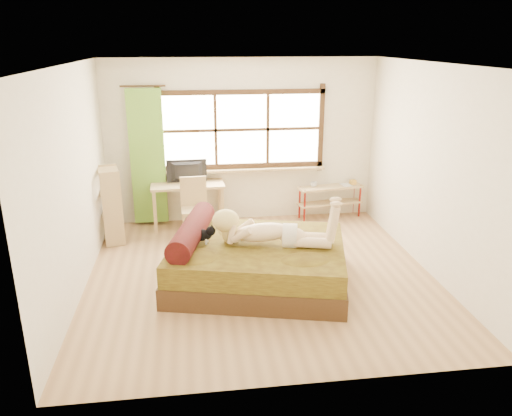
{
  "coord_description": "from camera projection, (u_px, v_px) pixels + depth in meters",
  "views": [
    {
      "loc": [
        -0.85,
        -5.94,
        2.98
      ],
      "look_at": [
        -0.03,
        0.2,
        0.87
      ],
      "focal_mm": 35.0,
      "sensor_mm": 36.0,
      "label": 1
    }
  ],
  "objects": [
    {
      "name": "bookshelf",
      "position": [
        111.0,
        205.0,
        7.55
      ],
      "size": [
        0.39,
        0.55,
        1.15
      ],
      "rotation": [
        0.0,
        0.0,
        0.22
      ],
      "color": "tan",
      "rests_on": "floor"
    },
    {
      "name": "desk",
      "position": [
        188.0,
        189.0,
        8.15
      ],
      "size": [
        1.2,
        0.59,
        0.74
      ],
      "rotation": [
        0.0,
        0.0,
        0.05
      ],
      "color": "tan",
      "rests_on": "floor"
    },
    {
      "name": "wall_back",
      "position": [
        242.0,
        141.0,
        8.31
      ],
      "size": [
        4.5,
        0.0,
        4.5
      ],
      "primitive_type": "plane",
      "rotation": [
        1.57,
        0.0,
        0.0
      ],
      "color": "silver",
      "rests_on": "floor"
    },
    {
      "name": "monitor",
      "position": [
        187.0,
        172.0,
        8.1
      ],
      "size": [
        0.65,
        0.11,
        0.37
      ],
      "primitive_type": "imported",
      "rotation": [
        0.0,
        0.0,
        3.19
      ],
      "color": "black",
      "rests_on": "desk"
    },
    {
      "name": "floor",
      "position": [
        260.0,
        274.0,
        6.64
      ],
      "size": [
        4.5,
        4.5,
        0.0
      ],
      "primitive_type": "plane",
      "color": "#9E754C",
      "rests_on": "ground"
    },
    {
      "name": "kitten",
      "position": [
        200.0,
        233.0,
        6.23
      ],
      "size": [
        0.35,
        0.2,
        0.26
      ],
      "primitive_type": null,
      "rotation": [
        0.0,
        0.0,
        -0.24
      ],
      "color": "black",
      "rests_on": "bed"
    },
    {
      "name": "chair",
      "position": [
        194.0,
        203.0,
        7.86
      ],
      "size": [
        0.43,
        0.43,
        0.93
      ],
      "rotation": [
        0.0,
        0.0,
        0.05
      ],
      "color": "tan",
      "rests_on": "floor"
    },
    {
      "name": "wall_left",
      "position": [
        74.0,
        183.0,
        5.92
      ],
      "size": [
        0.0,
        4.5,
        4.5
      ],
      "primitive_type": "plane",
      "rotation": [
        1.57,
        0.0,
        1.57
      ],
      "color": "silver",
      "rests_on": "floor"
    },
    {
      "name": "ceiling",
      "position": [
        261.0,
        64.0,
        5.77
      ],
      "size": [
        4.5,
        4.5,
        0.0
      ],
      "primitive_type": "plane",
      "rotation": [
        3.14,
        0.0,
        0.0
      ],
      "color": "white",
      "rests_on": "wall_back"
    },
    {
      "name": "window",
      "position": [
        242.0,
        132.0,
        8.24
      ],
      "size": [
        2.8,
        0.16,
        1.46
      ],
      "color": "#FFEDBF",
      "rests_on": "wall_back"
    },
    {
      "name": "wall_right",
      "position": [
        432.0,
        171.0,
        6.49
      ],
      "size": [
        0.0,
        4.5,
        4.5
      ],
      "primitive_type": "plane",
      "rotation": [
        1.57,
        0.0,
        -1.57
      ],
      "color": "silver",
      "rests_on": "floor"
    },
    {
      "name": "pipe_shelf",
      "position": [
        331.0,
        194.0,
        8.64
      ],
      "size": [
        1.16,
        0.46,
        0.64
      ],
      "rotation": [
        0.0,
        0.0,
        0.16
      ],
      "color": "tan",
      "rests_on": "floor"
    },
    {
      "name": "wall_front",
      "position": [
        299.0,
        248.0,
        4.09
      ],
      "size": [
        4.5,
        0.0,
        4.5
      ],
      "primitive_type": "plane",
      "rotation": [
        -1.57,
        0.0,
        0.0
      ],
      "color": "silver",
      "rests_on": "floor"
    },
    {
      "name": "curtain",
      "position": [
        148.0,
        158.0,
        8.07
      ],
      "size": [
        0.55,
        0.1,
        2.2
      ],
      "primitive_type": "cube",
      "color": "#509B2A",
      "rests_on": "wall_back"
    },
    {
      "name": "book",
      "position": [
        342.0,
        185.0,
        8.61
      ],
      "size": [
        0.19,
        0.23,
        0.02
      ],
      "primitive_type": "imported",
      "rotation": [
        0.0,
        0.0,
        0.16
      ],
      "color": "gray",
      "rests_on": "pipe_shelf"
    },
    {
      "name": "woman",
      "position": [
        271.0,
        220.0,
        6.13
      ],
      "size": [
        1.58,
        0.78,
        0.65
      ],
      "primitive_type": null,
      "rotation": [
        0.0,
        0.0,
        -0.24
      ],
      "color": "beige",
      "rests_on": "bed"
    },
    {
      "name": "cup",
      "position": [
        314.0,
        184.0,
        8.54
      ],
      "size": [
        0.13,
        0.13,
        0.09
      ],
      "primitive_type": "imported",
      "rotation": [
        0.0,
        0.0,
        0.16
      ],
      "color": "gray",
      "rests_on": "pipe_shelf"
    },
    {
      "name": "bed",
      "position": [
        254.0,
        261.0,
        6.35
      ],
      "size": [
        2.52,
        2.2,
        0.82
      ],
      "rotation": [
        0.0,
        0.0,
        -0.24
      ],
      "color": "#33210F",
      "rests_on": "floor"
    }
  ]
}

